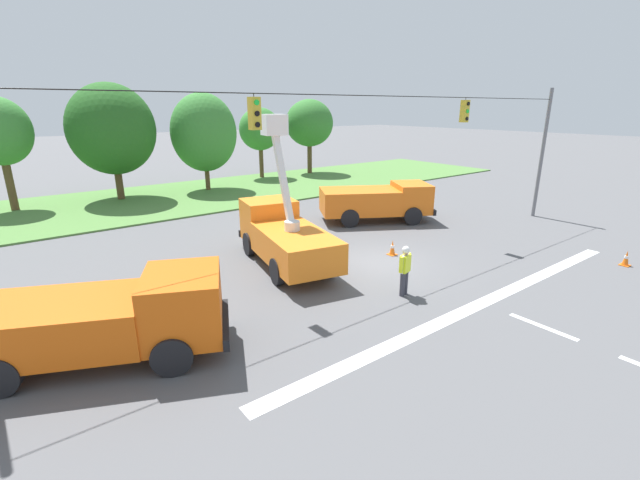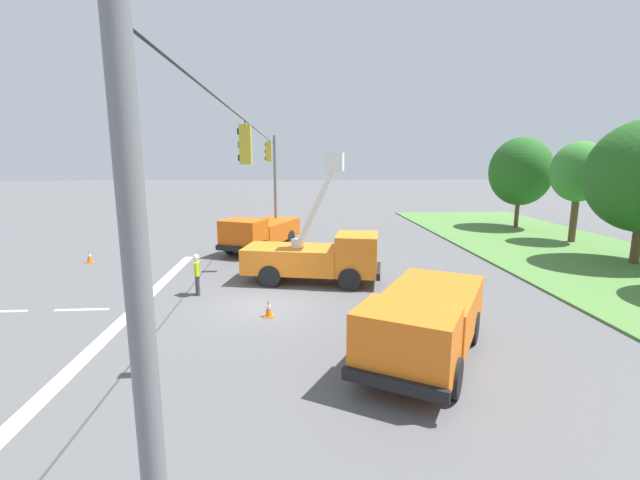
% 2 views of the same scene
% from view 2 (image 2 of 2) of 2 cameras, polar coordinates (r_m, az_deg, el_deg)
% --- Properties ---
extents(ground_plane, '(200.00, 200.00, 0.00)m').
position_cam_2_polar(ground_plane, '(17.12, -7.40, -8.68)').
color(ground_plane, '#565659').
extents(lane_markings, '(17.60, 15.25, 0.01)m').
position_cam_2_polar(lane_markings, '(18.68, -27.71, -8.17)').
color(lane_markings, silver).
rests_on(lane_markings, ground).
extents(signal_gantry, '(26.20, 0.33, 7.20)m').
position_cam_2_polar(signal_gantry, '(16.24, -7.76, 5.64)').
color(signal_gantry, slate).
rests_on(signal_gantry, ground).
extents(tree_far_west, '(5.36, 4.73, 7.38)m').
position_cam_2_polar(tree_far_west, '(38.41, 25.16, 8.27)').
color(tree_far_west, brown).
rests_on(tree_far_west, ground).
extents(tree_west, '(3.55, 3.54, 6.82)m').
position_cam_2_polar(tree_west, '(33.42, 31.25, 7.73)').
color(tree_west, brown).
rests_on(tree_west, ground).
extents(utility_truck_bucket_lift, '(3.52, 6.62, 5.94)m').
position_cam_2_polar(utility_truck_bucket_lift, '(19.73, -0.34, -1.97)').
color(utility_truck_bucket_lift, orange).
rests_on(utility_truck_bucket_lift, ground).
extents(utility_truck_support_near, '(6.58, 5.25, 2.10)m').
position_cam_2_polar(utility_truck_support_near, '(12.73, 13.74, -10.28)').
color(utility_truck_support_near, orange).
rests_on(utility_truck_support_near, ground).
extents(utility_truck_support_far, '(6.92, 4.94, 2.17)m').
position_cam_2_polar(utility_truck_support_far, '(27.14, -7.99, 1.08)').
color(utility_truck_support_far, '#D6560F').
rests_on(utility_truck_support_far, ground).
extents(road_worker, '(0.63, 0.33, 1.77)m').
position_cam_2_polar(road_worker, '(18.73, -16.10, -4.10)').
color(road_worker, '#383842').
rests_on(road_worker, ground).
extents(traffic_cone_foreground_right, '(0.36, 0.36, 0.72)m').
position_cam_2_polar(traffic_cone_foreground_right, '(26.95, -28.39, -1.92)').
color(traffic_cone_foreground_right, orange).
rests_on(traffic_cone_foreground_right, ground).
extents(traffic_cone_mid_left, '(0.36, 0.36, 0.67)m').
position_cam_2_polar(traffic_cone_mid_left, '(15.88, -6.87, -9.00)').
color(traffic_cone_mid_left, orange).
rests_on(traffic_cone_mid_left, ground).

